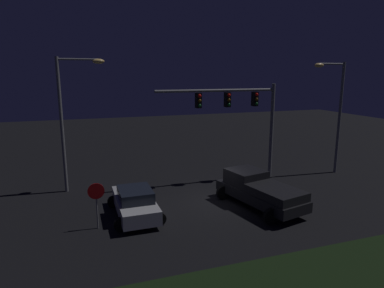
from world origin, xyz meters
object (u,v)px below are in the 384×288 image
(traffic_signal_gantry, at_px, (241,108))
(street_lamp_right, at_px, (335,104))
(pickup_truck, at_px, (258,188))
(street_lamp_left, at_px, (71,108))
(stop_sign, at_px, (96,197))
(car_sedan, at_px, (135,202))

(traffic_signal_gantry, height_order, street_lamp_right, street_lamp_right)
(pickup_truck, relative_size, street_lamp_left, 0.70)
(street_lamp_right, relative_size, stop_sign, 3.57)
(street_lamp_left, bearing_deg, pickup_truck, -31.93)
(car_sedan, bearing_deg, street_lamp_right, -78.49)
(car_sedan, height_order, street_lamp_right, street_lamp_right)
(pickup_truck, xyz_separation_m, stop_sign, (-8.50, -0.07, 0.56))
(pickup_truck, distance_m, traffic_signal_gantry, 6.10)
(pickup_truck, bearing_deg, street_lamp_right, -77.03)
(street_lamp_left, xyz_separation_m, stop_sign, (0.93, -5.95, -3.57))
(stop_sign, bearing_deg, street_lamp_right, 13.28)
(pickup_truck, height_order, street_lamp_right, street_lamp_right)
(traffic_signal_gantry, bearing_deg, pickup_truck, -103.99)
(traffic_signal_gantry, distance_m, street_lamp_left, 10.66)
(street_lamp_right, height_order, stop_sign, street_lamp_right)
(pickup_truck, distance_m, street_lamp_right, 9.90)
(traffic_signal_gantry, relative_size, street_lamp_left, 1.02)
(street_lamp_right, bearing_deg, stop_sign, -166.72)
(traffic_signal_gantry, xyz_separation_m, stop_sign, (-9.64, -4.61, -3.34))
(street_lamp_left, distance_m, street_lamp_right, 17.73)
(car_sedan, relative_size, street_lamp_left, 0.54)
(pickup_truck, bearing_deg, stop_sign, 78.15)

